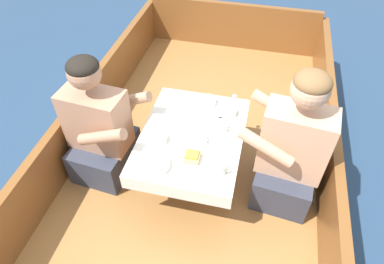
% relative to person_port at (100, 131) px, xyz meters
% --- Properties ---
extents(ground_plane, '(60.00, 60.00, 0.00)m').
position_rel_person_port_xyz_m(ground_plane, '(0.62, 0.11, -0.62)').
color(ground_plane, navy).
extents(boat_deck, '(1.87, 3.69, 0.25)m').
position_rel_person_port_xyz_m(boat_deck, '(0.62, 0.11, -0.50)').
color(boat_deck, '#9E6B38').
rests_on(boat_deck, ground_plane).
extents(gunwale_port, '(0.06, 3.69, 0.41)m').
position_rel_person_port_xyz_m(gunwale_port, '(-0.28, 0.11, -0.17)').
color(gunwale_port, brown).
rests_on(gunwale_port, boat_deck).
extents(gunwale_starboard, '(0.06, 3.69, 0.41)m').
position_rel_person_port_xyz_m(gunwale_starboard, '(1.52, 0.11, -0.17)').
color(gunwale_starboard, brown).
rests_on(gunwale_starboard, boat_deck).
extents(bow_coaming, '(1.75, 0.06, 0.48)m').
position_rel_person_port_xyz_m(bow_coaming, '(0.62, 1.93, -0.13)').
color(bow_coaming, brown).
rests_on(bow_coaming, boat_deck).
extents(cockpit_table, '(0.64, 0.85, 0.44)m').
position_rel_person_port_xyz_m(cockpit_table, '(0.62, 0.05, 0.02)').
color(cockpit_table, '#B2B2B7').
rests_on(cockpit_table, boat_deck).
extents(person_port, '(0.55, 0.48, 0.94)m').
position_rel_person_port_xyz_m(person_port, '(0.00, 0.00, 0.00)').
color(person_port, '#333847').
rests_on(person_port, boat_deck).
extents(person_starboard, '(0.55, 0.49, 0.99)m').
position_rel_person_port_xyz_m(person_starboard, '(1.24, 0.07, 0.03)').
color(person_starboard, '#333847').
rests_on(person_starboard, boat_deck).
extents(plate_sandwich, '(0.18, 0.18, 0.01)m').
position_rel_person_port_xyz_m(plate_sandwich, '(0.67, -0.16, 0.07)').
color(plate_sandwich, silver).
rests_on(plate_sandwich, cockpit_table).
extents(plate_bread, '(0.21, 0.21, 0.01)m').
position_rel_person_port_xyz_m(plate_bread, '(0.55, 0.11, 0.07)').
color(plate_bread, silver).
rests_on(plate_bread, cockpit_table).
extents(sandwich, '(0.09, 0.09, 0.05)m').
position_rel_person_port_xyz_m(sandwich, '(0.67, -0.16, 0.10)').
color(sandwich, tan).
rests_on(sandwich, plate_sandwich).
extents(bowl_port_near, '(0.11, 0.11, 0.04)m').
position_rel_person_port_xyz_m(bowl_port_near, '(0.66, 0.37, 0.09)').
color(bowl_port_near, silver).
rests_on(bowl_port_near, cockpit_table).
extents(bowl_starboard_near, '(0.12, 0.12, 0.04)m').
position_rel_person_port_xyz_m(bowl_starboard_near, '(0.81, 0.30, 0.09)').
color(bowl_starboard_near, silver).
rests_on(bowl_starboard_near, cockpit_table).
extents(bowl_center_far, '(0.12, 0.12, 0.04)m').
position_rel_person_port_xyz_m(bowl_center_far, '(0.43, -0.05, 0.09)').
color(bowl_center_far, silver).
rests_on(bowl_center_far, cockpit_table).
extents(bowl_port_far, '(0.15, 0.15, 0.04)m').
position_rel_person_port_xyz_m(bowl_port_far, '(0.49, -0.26, 0.09)').
color(bowl_port_far, silver).
rests_on(bowl_port_far, cockpit_table).
extents(coffee_cup_port, '(0.09, 0.06, 0.07)m').
position_rel_person_port_xyz_m(coffee_cup_port, '(0.85, -0.22, 0.10)').
color(coffee_cup_port, silver).
rests_on(coffee_cup_port, cockpit_table).
extents(coffee_cup_starboard, '(0.10, 0.08, 0.06)m').
position_rel_person_port_xyz_m(coffee_cup_starboard, '(0.80, 0.13, 0.09)').
color(coffee_cup_starboard, silver).
rests_on(coffee_cup_starboard, cockpit_table).
extents(coffee_cup_center, '(0.09, 0.06, 0.07)m').
position_rel_person_port_xyz_m(coffee_cup_center, '(0.70, -0.00, 0.10)').
color(coffee_cup_center, silver).
rests_on(coffee_cup_center, cockpit_table).
extents(utensil_knife_starboard, '(0.17, 0.03, 0.00)m').
position_rel_person_port_xyz_m(utensil_knife_starboard, '(0.82, -0.31, 0.07)').
color(utensil_knife_starboard, silver).
rests_on(utensil_knife_starboard, cockpit_table).
extents(utensil_spoon_port, '(0.08, 0.16, 0.01)m').
position_rel_person_port_xyz_m(utensil_spoon_port, '(0.91, 0.01, 0.07)').
color(utensil_spoon_port, silver).
rests_on(utensil_spoon_port, cockpit_table).
extents(utensil_fork_starboard, '(0.17, 0.04, 0.00)m').
position_rel_person_port_xyz_m(utensil_fork_starboard, '(0.72, 0.23, 0.07)').
color(utensil_fork_starboard, silver).
rests_on(utensil_fork_starboard, cockpit_table).
extents(utensil_spoon_center, '(0.06, 0.17, 0.01)m').
position_rel_person_port_xyz_m(utensil_spoon_center, '(0.82, 0.45, 0.07)').
color(utensil_spoon_center, silver).
rests_on(utensil_spoon_center, cockpit_table).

